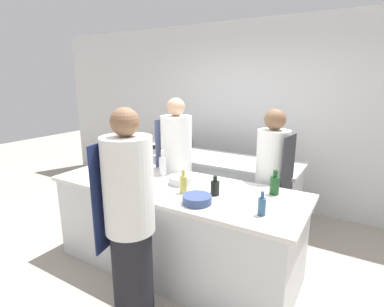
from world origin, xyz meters
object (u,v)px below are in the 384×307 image
Objects in this scene: bottle_olive_oil at (183,184)px; stockpot at (275,156)px; bottle_vinegar at (262,206)px; chef_at_prep_near at (130,222)px; bottle_sauce at (215,188)px; chef_at_pass_far at (177,172)px; bottle_water at (275,185)px; bottle_wine at (115,163)px; chef_at_stove at (271,185)px; bowl_mixing_large at (197,199)px; bottle_cooking_oil at (163,165)px; bowl_prep_small at (180,180)px; oven_range at (162,166)px.

bottle_olive_oil is 1.44m from stockpot.
bottle_olive_oil is 1.16× the size of bottle_vinegar.
bottle_sauce is at bearing -37.12° from chef_at_prep_near.
chef_at_pass_far reaches higher than bottle_water.
bottle_wine is at bearing 171.29° from bottle_olive_oil.
chef_at_pass_far is at bearing 151.04° from bottle_vinegar.
chef_at_prep_near is 1.62m from chef_at_stove.
bottle_vinegar is 0.48m from bottle_water.
bottle_sauce is at bearing 79.64° from bowl_mixing_large.
bottle_olive_oil is at bearing -121.60° from chef_at_pass_far.
bottle_vinegar is 1.81m from bottle_wine.
bottle_olive_oil is (-0.58, -0.84, 0.17)m from chef_at_stove.
bottle_cooking_oil is at bearing -56.88° from chef_at_stove.
chef_at_prep_near is 1.05m from bottle_cooking_oil.
bowl_mixing_large is at bearing -116.65° from chef_at_pass_far.
bottle_vinegar reaches higher than bowl_mixing_large.
bottle_water is 0.99× the size of bowl_prep_small.
oven_range is 4.80× the size of bottle_vinegar.
chef_at_stove reaches higher than bottle_cooking_oil.
bottle_cooking_oil is (1.14, -1.51, 0.57)m from oven_range.
bowl_mixing_large is at bearing -173.29° from bottle_vinegar.
bottle_sauce is 0.77× the size of bowl_prep_small.
oven_range is at bearing 141.28° from bottle_vinegar.
stockpot is at bearing 81.10° from bowl_mixing_large.
stockpot reaches higher than oven_range.
chef_at_prep_near reaches higher than bottle_wine.
chef_at_stove reaches higher than bowl_prep_small.
bottle_wine is at bearing -163.39° from bottle_cooking_oil.
bowl_mixing_large is (-0.05, -0.25, -0.04)m from bottle_sauce.
chef_at_stove is 1.19m from bottle_cooking_oil.
stockpot reaches higher than bowl_prep_small.
chef_at_pass_far is 0.93m from bottle_sauce.
bottle_vinegar is at bearing -38.72° from oven_range.
bottle_cooking_oil is 1.21m from bottle_water.
bottle_sauce is (-0.50, 0.18, -0.01)m from bottle_vinegar.
bowl_mixing_large is (0.72, -0.76, 0.08)m from chef_at_pass_far.
bottle_vinegar is at bearing -77.88° from stockpot.
bottle_olive_oil is 0.96× the size of bowl_prep_small.
stockpot is at bearing -26.71° from chef_at_prep_near.
bottle_cooking_oil is at bearing -52.96° from oven_range.
chef_at_pass_far is at bearing 169.84° from bottle_water.
chef_at_pass_far is 7.75× the size of bottle_olive_oil.
oven_range is at bearing 62.74° from chef_at_pass_far.
chef_at_stove is 6.59× the size of bowl_mixing_large.
chef_at_prep_near is 9.76× the size of bottle_sauce.
bowl_mixing_large is at bearing -132.90° from bottle_water.
bowl_prep_small is (-0.16, 0.20, -0.05)m from bottle_olive_oil.
chef_at_prep_near is 1.32m from chef_at_pass_far.
chef_at_prep_near reaches higher than bottle_olive_oil.
chef_at_stove is at bearing 23.01° from bottle_wine.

